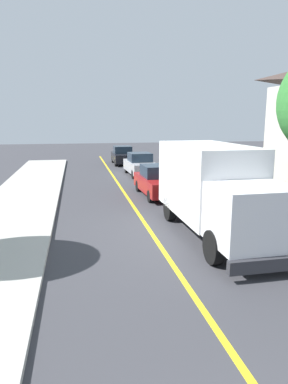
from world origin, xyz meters
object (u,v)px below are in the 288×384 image
(parked_car_near, at_px, (158,181))
(parked_van_across, at_px, (226,183))
(parked_car_mid, at_px, (140,165))
(parked_car_far, at_px, (123,156))
(box_truck, at_px, (214,186))

(parked_car_near, relative_size, parked_van_across, 1.00)
(parked_car_near, xyz_separation_m, parked_van_across, (3.49, -1.04, 0.00))
(parked_car_mid, distance_m, parked_car_far, 6.83)
(parked_van_across, bearing_deg, box_truck, -118.15)
(box_truck, bearing_deg, parked_car_near, 94.06)
(box_truck, bearing_deg, parked_car_far, 91.52)
(parked_car_near, height_order, parked_van_across, same)
(box_truck, height_order, parked_van_across, box_truck)
(parked_car_near, xyz_separation_m, parked_car_far, (-0.07, 13.96, 0.00))
(parked_van_across, bearing_deg, parked_car_far, 103.35)
(box_truck, xyz_separation_m, parked_car_near, (-0.47, 6.68, -0.97))
(box_truck, height_order, parked_car_mid, box_truck)
(parked_car_near, xyz_separation_m, parked_car_mid, (0.33, 7.15, 0.00))
(parked_car_near, height_order, parked_car_far, same)
(box_truck, bearing_deg, parked_car_mid, 90.62)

